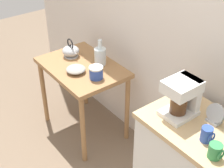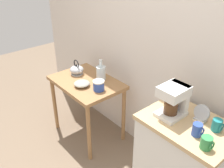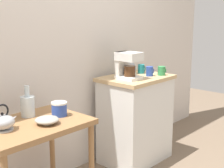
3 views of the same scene
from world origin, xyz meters
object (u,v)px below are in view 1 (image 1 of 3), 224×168
canister_enamel (96,72)px  mug_tall_green (215,151)px  bowl_stoneware (76,69)px  teakettle (71,51)px  table_clock (215,115)px  mug_blue (207,135)px  glass_carafe_vase (100,56)px  coffee_maker (183,96)px

canister_enamel → mug_tall_green: 1.28m
bowl_stoneware → canister_enamel: (0.18, 0.09, 0.02)m
bowl_stoneware → mug_tall_green: (1.45, 0.01, 0.16)m
teakettle → bowl_stoneware: bearing=-23.3°
canister_enamel → mug_tall_green: (1.27, -0.08, 0.14)m
table_clock → canister_enamel: bearing=-171.5°
canister_enamel → mug_blue: (1.15, -0.01, 0.14)m
canister_enamel → mug_blue: mug_blue is taller
teakettle → mug_blue: bearing=-1.5°
teakettle → mug_blue: 1.61m
glass_carafe_vase → mug_tall_green: 1.46m
bowl_stoneware → mug_tall_green: mug_tall_green is taller
teakettle → mug_tall_green: size_ratio=2.14×
bowl_stoneware → mug_blue: bearing=3.3°
mug_blue → table_clock: (-0.08, 0.17, 0.01)m
canister_enamel → table_clock: 1.10m
mug_tall_green → bowl_stoneware: bearing=-179.7°
teakettle → coffee_maker: coffee_maker is taller
bowl_stoneware → mug_tall_green: size_ratio=1.88×
coffee_maker → canister_enamel: bearing=-176.1°
mug_tall_green → mug_blue: bearing=149.2°
mug_blue → bowl_stoneware: bearing=-176.7°
canister_enamel → mug_tall_green: size_ratio=1.33×
canister_enamel → glass_carafe_vase: bearing=136.1°
canister_enamel → mug_blue: 1.16m
teakettle → mug_tall_green: 1.73m
bowl_stoneware → glass_carafe_vase: glass_carafe_vase is taller
teakettle → mug_tall_green: bearing=-3.6°
canister_enamel → table_clock: (1.07, 0.16, 0.15)m
coffee_maker → mug_blue: (0.27, -0.07, -0.09)m
coffee_maker → table_clock: bearing=27.8°
teakettle → glass_carafe_vase: size_ratio=0.81×
canister_enamel → mug_blue: bearing=-0.6°
table_clock → mug_tall_green: bearing=-51.3°
coffee_maker → mug_blue: coffee_maker is taller
bowl_stoneware → teakettle: teakettle is taller
glass_carafe_vase → coffee_maker: (1.05, -0.10, 0.20)m
mug_tall_green → glass_carafe_vase: bearing=170.4°
bowl_stoneware → mug_blue: (1.33, 0.08, 0.17)m
coffee_maker → mug_blue: size_ratio=2.72×
teakettle → canister_enamel: (0.45, -0.03, -0.00)m
canister_enamel → coffee_maker: bearing=3.9°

